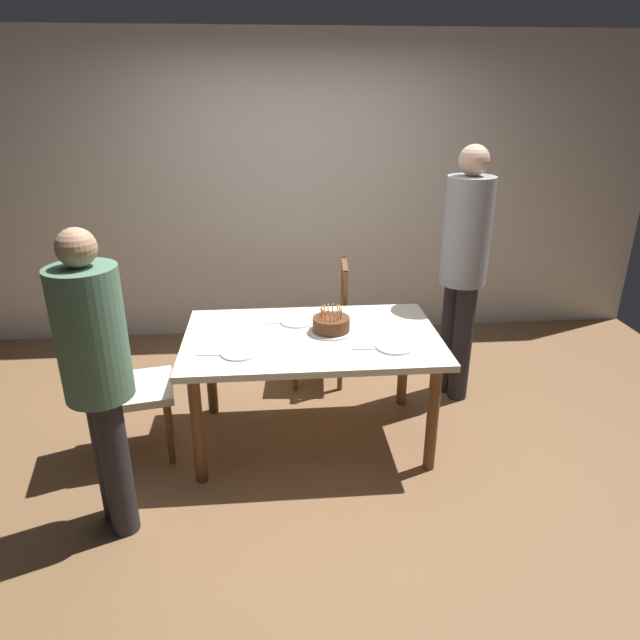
{
  "coord_description": "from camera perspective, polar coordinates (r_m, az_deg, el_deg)",
  "views": [
    {
      "loc": [
        -0.22,
        -3.13,
        2.14
      ],
      "look_at": [
        0.05,
        0.0,
        0.84
      ],
      "focal_mm": 31.45,
      "sensor_mm": 36.0,
      "label": 1
    }
  ],
  "objects": [
    {
      "name": "plate_near_guest",
      "position": [
        3.3,
        7.59,
        -2.7
      ],
      "size": [
        0.22,
        0.22,
        0.01
      ],
      "primitive_type": "cylinder",
      "color": "silver",
      "rests_on": "dining_table"
    },
    {
      "name": "fork_near_celebrant",
      "position": [
        3.24,
        -11.0,
        -3.49
      ],
      "size": [
        0.18,
        0.04,
        0.01
      ],
      "primitive_type": "cube",
      "rotation": [
        0.0,
        0.0,
        -0.12
      ],
      "color": "silver",
      "rests_on": "dining_table"
    },
    {
      "name": "fork_far_side",
      "position": [
        3.61,
        -4.83,
        -0.34
      ],
      "size": [
        0.18,
        0.02,
        0.01
      ],
      "primitive_type": "cube",
      "rotation": [
        0.0,
        0.0,
        -0.05
      ],
      "color": "silver",
      "rests_on": "dining_table"
    },
    {
      "name": "chair_upholstered",
      "position": [
        3.57,
        -19.84,
        -5.68
      ],
      "size": [
        0.52,
        0.52,
        0.95
      ],
      "color": "beige",
      "rests_on": "ground"
    },
    {
      "name": "dining_table",
      "position": [
        3.47,
        -0.82,
        -2.9
      ],
      "size": [
        1.56,
        0.96,
        0.74
      ],
      "color": "silver",
      "rests_on": "ground"
    },
    {
      "name": "plate_far_side",
      "position": [
        3.63,
        -2.31,
        -0.14
      ],
      "size": [
        0.22,
        0.22,
        0.01
      ],
      "primitive_type": "cylinder",
      "color": "silver",
      "rests_on": "dining_table"
    },
    {
      "name": "birthday_cake",
      "position": [
        3.46,
        1.14,
        -0.51
      ],
      "size": [
        0.28,
        0.28,
        0.16
      ],
      "color": "silver",
      "rests_on": "dining_table"
    },
    {
      "name": "ground",
      "position": [
        3.8,
        -0.77,
        -11.81
      ],
      "size": [
        6.4,
        6.4,
        0.0
      ],
      "primitive_type": "plane",
      "color": "brown"
    },
    {
      "name": "fork_near_guest",
      "position": [
        3.26,
        4.88,
        -2.96
      ],
      "size": [
        0.18,
        0.03,
        0.01
      ],
      "primitive_type": "cube",
      "rotation": [
        0.0,
        0.0,
        -0.1
      ],
      "color": "silver",
      "rests_on": "dining_table"
    },
    {
      "name": "plate_near_celebrant",
      "position": [
        3.23,
        -8.16,
        -3.28
      ],
      "size": [
        0.22,
        0.22,
        0.01
      ],
      "primitive_type": "cylinder",
      "color": "silver",
      "rests_on": "dining_table"
    },
    {
      "name": "person_celebrant",
      "position": [
        2.86,
        -21.73,
        -4.8
      ],
      "size": [
        0.32,
        0.32,
        1.59
      ],
      "color": "#262328",
      "rests_on": "ground"
    },
    {
      "name": "chair_spindle_back",
      "position": [
        4.29,
        0.16,
        -0.59
      ],
      "size": [
        0.48,
        0.48,
        0.95
      ],
      "color": "beige",
      "rests_on": "ground"
    },
    {
      "name": "person_guest",
      "position": [
        4.01,
        14.43,
        5.89
      ],
      "size": [
        0.32,
        0.32,
        1.81
      ],
      "color": "#262328",
      "rests_on": "ground"
    },
    {
      "name": "back_wall",
      "position": [
        5.05,
        -2.44,
        12.91
      ],
      "size": [
        6.4,
        0.1,
        2.6
      ],
      "primitive_type": "cube",
      "color": "beige",
      "rests_on": "ground"
    }
  ]
}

